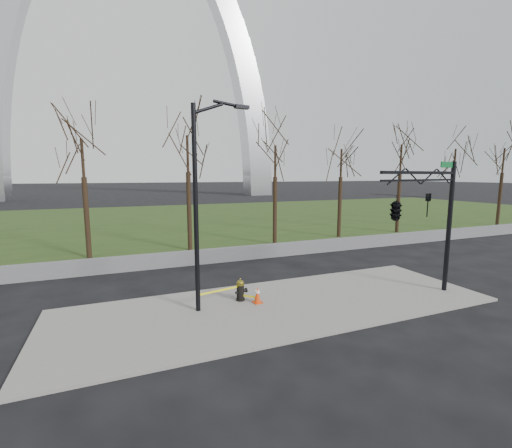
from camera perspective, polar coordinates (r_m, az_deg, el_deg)
name	(u,v)px	position (r m, az deg, el deg)	size (l,w,h in m)	color
ground	(280,307)	(14.67, 4.06, -13.51)	(500.00, 500.00, 0.00)	black
sidewalk	(280,305)	(14.65, 4.06, -13.32)	(18.00, 6.00, 0.10)	slate
grass_strip	(171,220)	(42.98, -13.95, 0.71)	(120.00, 40.00, 0.06)	#243D16
guardrail	(224,255)	(21.67, -5.38, -5.12)	(60.00, 0.30, 0.90)	#59595B
gateway_arch	(136,55)	(91.52, -19.28, 24.92)	(66.00, 6.00, 65.00)	silver
tree_row	(310,185)	(28.30, 8.95, 6.46)	(63.10, 4.00, 9.26)	black
fire_hydrant	(241,290)	(14.90, -2.57, -10.93)	(0.59, 0.39, 0.95)	black
traffic_cone	(257,295)	(14.63, 0.24, -11.67)	(0.41, 0.41, 0.69)	red
street_light	(201,194)	(13.26, -9.10, 4.96)	(2.38, 0.53, 8.21)	black
traffic_signal_mast	(408,207)	(14.97, 23.89, 2.62)	(5.02, 2.54, 6.00)	black
caution_tape	(228,292)	(14.49, -4.61, -11.21)	(2.48, 0.56, 0.48)	#FFF20D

